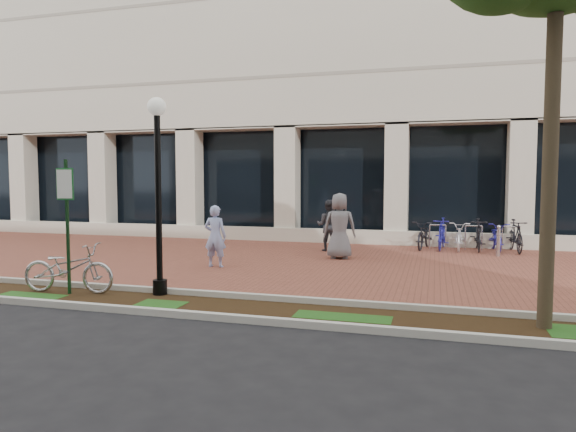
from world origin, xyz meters
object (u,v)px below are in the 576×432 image
(parking_sign, at_px, (67,210))
(bollard, at_px, (498,241))
(pedestrian_left, at_px, (215,236))
(pedestrian_right, at_px, (340,226))
(locked_bicycle, at_px, (69,268))
(bike_rack_cluster, at_px, (468,235))
(lamppost, at_px, (158,184))
(pedestrian_mid, at_px, (329,225))

(parking_sign, relative_size, bollard, 2.83)
(pedestrian_left, xyz_separation_m, pedestrian_right, (2.84, 2.29, 0.14))
(locked_bicycle, bearing_deg, bollard, -56.87)
(parking_sign, bearing_deg, pedestrian_left, 55.79)
(locked_bicycle, distance_m, bike_rack_cluster, 11.88)
(lamppost, xyz_separation_m, bollard, (7.00, 7.23, -1.71))
(locked_bicycle, relative_size, pedestrian_left, 1.19)
(lamppost, xyz_separation_m, pedestrian_left, (-0.26, 3.25, -1.38))
(pedestrian_right, relative_size, bike_rack_cluster, 0.54)
(bike_rack_cluster, bearing_deg, pedestrian_right, -138.45)
(locked_bicycle, bearing_deg, parking_sign, -149.51)
(locked_bicycle, height_order, pedestrian_mid, pedestrian_mid)
(pedestrian_left, bearing_deg, parking_sign, 65.83)
(lamppost, relative_size, pedestrian_left, 2.39)
(bike_rack_cluster, bearing_deg, bollard, -51.84)
(bike_rack_cluster, bearing_deg, locked_bicycle, -128.87)
(pedestrian_right, bearing_deg, lamppost, 56.36)
(parking_sign, xyz_separation_m, bike_rack_cluster, (7.98, 8.83, -1.19))
(lamppost, distance_m, bike_rack_cluster, 10.57)
(locked_bicycle, height_order, bike_rack_cluster, bike_rack_cluster)
(parking_sign, distance_m, lamppost, 1.88)
(locked_bicycle, xyz_separation_m, bollard, (8.83, 7.60, -0.02))
(lamppost, bearing_deg, pedestrian_mid, 74.41)
(bollard, height_order, bike_rack_cluster, bike_rack_cluster)
(pedestrian_left, distance_m, pedestrian_right, 3.65)
(bollard, bearing_deg, bike_rack_cluster, 124.35)
(pedestrian_mid, distance_m, pedestrian_right, 1.60)
(pedestrian_right, height_order, bike_rack_cluster, pedestrian_right)
(parking_sign, xyz_separation_m, bollard, (8.75, 7.70, -1.20))
(locked_bicycle, distance_m, pedestrian_mid, 8.30)
(parking_sign, distance_m, locked_bicycle, 1.18)
(locked_bicycle, xyz_separation_m, pedestrian_mid, (3.79, 7.38, 0.32))
(pedestrian_mid, distance_m, bollard, 5.06)
(pedestrian_left, relative_size, pedestrian_mid, 0.99)
(parking_sign, relative_size, lamppost, 0.69)
(locked_bicycle, bearing_deg, pedestrian_mid, -34.74)
(parking_sign, bearing_deg, bike_rack_cluster, 35.55)
(lamppost, relative_size, locked_bicycle, 2.01)
(parking_sign, xyz_separation_m, lamppost, (1.75, 0.47, 0.51))
(pedestrian_mid, xyz_separation_m, bike_rack_cluster, (4.27, 1.35, -0.33))
(pedestrian_right, height_order, bollard, pedestrian_right)
(pedestrian_right, bearing_deg, locked_bicycle, 44.56)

